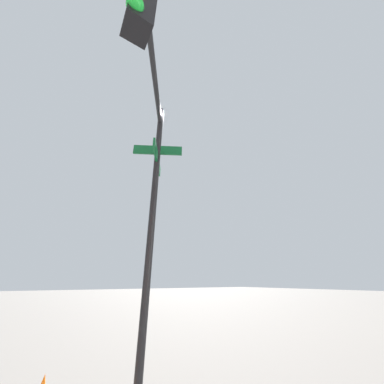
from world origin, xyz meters
The scene contains 1 object.
traffic_signal_near centered at (-6.12, -6.49, 3.76)m, with size 1.67×2.69×5.33m.
Camera 1 is at (-5.41, -4.12, 1.70)m, focal length 18.71 mm.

